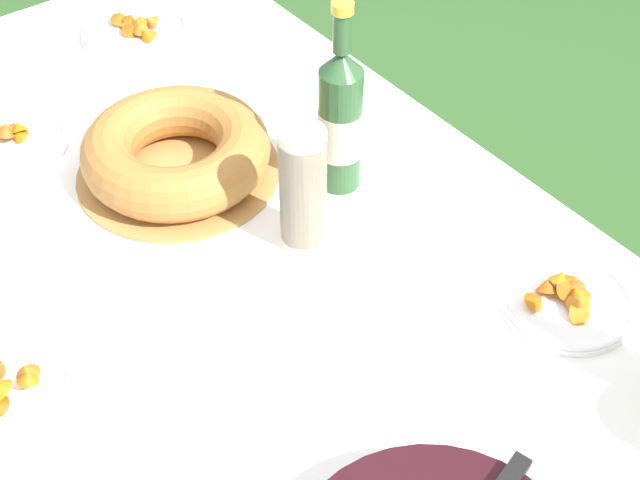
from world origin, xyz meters
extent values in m
cube|color=brown|center=(0.00, 0.00, 0.73)|extent=(1.83, 1.05, 0.03)
cylinder|color=brown|center=(-0.86, 0.47, 0.36)|extent=(0.06, 0.06, 0.72)
cube|color=white|center=(0.00, 0.00, 0.75)|extent=(1.84, 1.06, 0.00)
cube|color=white|center=(0.00, 0.53, 0.70)|extent=(1.84, 0.00, 0.10)
cylinder|color=#B78447|center=(-0.24, 0.07, 0.76)|extent=(0.35, 0.35, 0.01)
torus|color=#AD7033|center=(-0.24, 0.07, 0.81)|extent=(0.32, 0.32, 0.09)
cylinder|color=beige|center=(0.02, 0.14, 0.80)|extent=(0.07, 0.07, 0.09)
cylinder|color=beige|center=(0.02, 0.14, 0.82)|extent=(0.07, 0.07, 0.09)
cylinder|color=beige|center=(0.02, 0.14, 0.83)|extent=(0.07, 0.07, 0.09)
cylinder|color=beige|center=(0.02, 0.14, 0.84)|extent=(0.07, 0.07, 0.09)
cylinder|color=beige|center=(0.02, 0.14, 0.86)|extent=(0.07, 0.07, 0.09)
cylinder|color=beige|center=(0.02, 0.14, 0.87)|extent=(0.07, 0.07, 0.09)
cylinder|color=beige|center=(0.02, 0.14, 0.88)|extent=(0.07, 0.07, 0.09)
cylinder|color=beige|center=(0.02, 0.14, 0.90)|extent=(0.07, 0.07, 0.09)
cylinder|color=beige|center=(0.02, 0.14, 0.91)|extent=(0.07, 0.07, 0.09)
cylinder|color=beige|center=(0.02, 0.14, 0.92)|extent=(0.07, 0.07, 0.09)
torus|color=beige|center=(0.02, 0.14, 0.97)|extent=(0.07, 0.07, 0.01)
cylinder|color=#2D562D|center=(-0.06, 0.27, 0.87)|extent=(0.07, 0.07, 0.22)
cylinder|color=beige|center=(-0.06, 0.27, 0.86)|extent=(0.07, 0.07, 0.08)
cone|color=#2D562D|center=(-0.06, 0.27, 0.99)|extent=(0.07, 0.07, 0.04)
cylinder|color=#2D562D|center=(-0.06, 0.27, 1.04)|extent=(0.03, 0.03, 0.06)
cylinder|color=gold|center=(-0.06, 0.27, 1.08)|extent=(0.03, 0.03, 0.02)
cone|color=#AF6410|center=(0.04, -0.32, 0.79)|extent=(0.04, 0.04, 0.03)
cone|color=#A65E15|center=(0.01, -0.32, 0.78)|extent=(0.04, 0.04, 0.02)
cylinder|color=white|center=(0.36, 0.37, 0.76)|extent=(0.20, 0.20, 0.01)
torus|color=white|center=(0.36, 0.37, 0.77)|extent=(0.19, 0.19, 0.01)
cone|color=#B56D1D|center=(0.39, 0.36, 0.79)|extent=(0.05, 0.05, 0.04)
cone|color=#CA6F1A|center=(0.36, 0.37, 0.79)|extent=(0.04, 0.04, 0.04)
cone|color=#C06B0F|center=(0.34, 0.38, 0.79)|extent=(0.04, 0.05, 0.04)
cone|color=#B8591E|center=(0.37, 0.37, 0.78)|extent=(0.04, 0.03, 0.03)
cone|color=#AD661B|center=(0.35, 0.39, 0.79)|extent=(0.05, 0.05, 0.03)
cone|color=orange|center=(0.40, 0.36, 0.78)|extent=(0.05, 0.06, 0.05)
cone|color=#C55D10|center=(0.34, 0.32, 0.78)|extent=(0.05, 0.05, 0.03)
cone|color=#BB6910|center=(0.37, 0.37, 0.79)|extent=(0.05, 0.05, 0.04)
cone|color=#AF5512|center=(0.33, 0.36, 0.78)|extent=(0.05, 0.05, 0.04)
cone|color=#AB561A|center=(0.36, 0.37, 0.79)|extent=(0.05, 0.05, 0.05)
cone|color=#AA500B|center=(0.35, 0.37, 0.78)|extent=(0.04, 0.05, 0.04)
cylinder|color=white|center=(-0.69, 0.23, 0.76)|extent=(0.22, 0.22, 0.01)
torus|color=white|center=(-0.69, 0.23, 0.77)|extent=(0.22, 0.22, 0.01)
cone|color=#CA4D0C|center=(-0.71, 0.23, 0.79)|extent=(0.05, 0.05, 0.03)
cone|color=#B7640F|center=(-0.69, 0.24, 0.79)|extent=(0.03, 0.03, 0.02)
cone|color=#B2701E|center=(-0.65, 0.22, 0.79)|extent=(0.04, 0.04, 0.04)
cone|color=#C05F15|center=(-0.72, 0.21, 0.79)|extent=(0.05, 0.05, 0.04)
cone|color=#AA5C15|center=(-0.67, 0.21, 0.78)|extent=(0.05, 0.05, 0.05)
cone|color=#C6600F|center=(-0.64, 0.23, 0.78)|extent=(0.05, 0.05, 0.04)
cone|color=#C46621|center=(-0.68, 0.26, 0.78)|extent=(0.05, 0.05, 0.05)
cone|color=orange|center=(-0.71, 0.22, 0.78)|extent=(0.04, 0.04, 0.03)
cone|color=#C36210|center=(-0.67, 0.23, 0.79)|extent=(0.05, 0.05, 0.02)
cylinder|color=white|center=(-0.49, -0.13, 0.76)|extent=(0.21, 0.21, 0.01)
torus|color=white|center=(-0.49, -0.13, 0.77)|extent=(0.20, 0.20, 0.01)
cone|color=#C16C0B|center=(-0.49, -0.11, 0.79)|extent=(0.04, 0.04, 0.04)
cone|color=#B2610C|center=(-0.48, -0.11, 0.78)|extent=(0.04, 0.04, 0.03)
cone|color=#AE5118|center=(-0.49, -0.13, 0.79)|extent=(0.05, 0.05, 0.03)
cone|color=#C2711E|center=(-0.51, -0.13, 0.78)|extent=(0.04, 0.05, 0.03)
cone|color=#AF4712|center=(-0.51, -0.11, 0.78)|extent=(0.03, 0.04, 0.03)
cone|color=#CE5D24|center=(-0.50, -0.13, 0.79)|extent=(0.04, 0.03, 0.02)
camera|label=1|loc=(0.84, -0.45, 1.73)|focal=50.00mm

